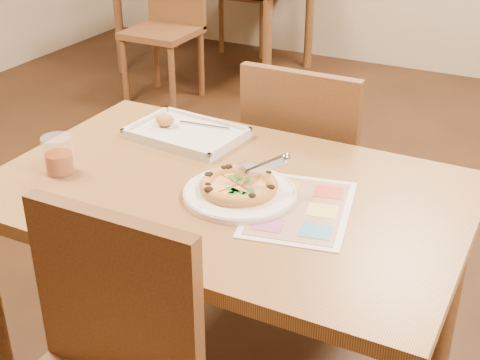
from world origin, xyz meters
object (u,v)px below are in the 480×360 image
at_px(dining_table, 227,214).
at_px(appetizer_tray, 185,133).
at_px(menu, 299,208).
at_px(plate, 240,194).
at_px(pizza, 239,186).
at_px(pizza_cutter, 261,168).
at_px(bg_chair_near, 169,11).
at_px(glass_tumbler, 59,157).
at_px(chair_far, 307,154).

relative_size(dining_table, appetizer_tray, 3.53).
xyz_separation_m(dining_table, menu, (0.22, -0.02, 0.09)).
bearing_deg(plate, pizza, 137.08).
height_order(plate, pizza, pizza).
relative_size(plate, pizza_cutter, 2.53).
bearing_deg(plate, bg_chair_near, 126.62).
xyz_separation_m(pizza, appetizer_tray, (-0.33, 0.26, -0.02)).
bearing_deg(dining_table, appetizer_tray, 139.47).
xyz_separation_m(pizza, pizza_cutter, (0.05, 0.02, 0.05)).
bearing_deg(bg_chair_near, pizza_cutter, -52.25).
height_order(pizza_cutter, glass_tumbler, pizza_cutter).
distance_m(dining_table, plate, 0.11).
bearing_deg(menu, plate, -176.39).
bearing_deg(pizza, chair_far, 94.46).
bearing_deg(pizza_cutter, bg_chair_near, 91.42).
bearing_deg(appetizer_tray, menu, -27.24).
xyz_separation_m(glass_tumbler, menu, (0.69, 0.12, -0.05)).
xyz_separation_m(chair_far, pizza, (0.05, -0.62, 0.18)).
xyz_separation_m(dining_table, plate, (0.06, -0.03, 0.09)).
relative_size(appetizer_tray, glass_tumbler, 3.36).
bearing_deg(menu, glass_tumbler, -170.40).
distance_m(chair_far, bg_chair_near, 2.26).
relative_size(dining_table, bg_chair_near, 2.77).
distance_m(dining_table, appetizer_tray, 0.38).
height_order(plate, menu, plate).
bearing_deg(pizza, glass_tumbler, -167.59).
distance_m(chair_far, pizza, 0.65).
bearing_deg(pizza_cutter, pizza, 169.16).
distance_m(dining_table, menu, 0.24).
distance_m(plate, pizza, 0.02).
distance_m(bg_chair_near, plate, 2.78).
bearing_deg(appetizer_tray, chair_far, 52.31).
relative_size(plate, glass_tumbler, 2.78).
distance_m(bg_chair_near, appetizer_tray, 2.37).
bearing_deg(appetizer_tray, pizza, -38.62).
xyz_separation_m(plate, appetizer_tray, (-0.34, 0.27, 0.00)).
bearing_deg(glass_tumbler, appetizer_tray, 63.53).
relative_size(dining_table, plate, 4.26).
relative_size(chair_far, pizza, 2.23).
relative_size(pizza, pizza_cutter, 1.75).
bearing_deg(dining_table, glass_tumbler, -163.68).
bearing_deg(pizza_cutter, dining_table, 144.62).
bearing_deg(dining_table, pizza, -25.46).
bearing_deg(dining_table, pizza_cutter, 0.95).
height_order(appetizer_tray, menu, appetizer_tray).
height_order(dining_table, menu, menu).
distance_m(dining_table, pizza_cutter, 0.19).
xyz_separation_m(plate, menu, (0.17, 0.01, -0.01)).
height_order(pizza_cutter, appetizer_tray, pizza_cutter).
height_order(dining_table, appetizer_tray, appetizer_tray).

